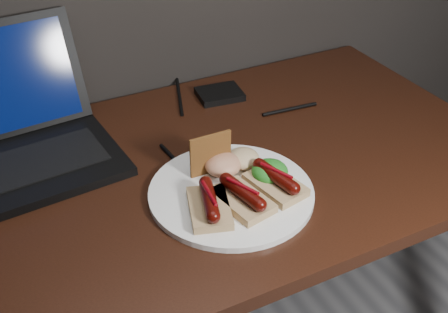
% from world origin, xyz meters
% --- Properties ---
extents(desk, '(1.40, 0.70, 0.75)m').
position_xyz_m(desk, '(0.00, 1.38, 0.66)').
color(desk, black).
rests_on(desk, ground).
extents(laptop, '(0.44, 0.37, 0.25)m').
position_xyz_m(laptop, '(-0.29, 1.57, 0.80)').
color(laptop, black).
rests_on(laptop, desk).
extents(hard_drive, '(0.11, 0.10, 0.02)m').
position_xyz_m(hard_drive, '(0.22, 1.62, 0.76)').
color(hard_drive, black).
rests_on(hard_drive, desk).
extents(desk_cables, '(0.86, 0.48, 0.01)m').
position_xyz_m(desk_cables, '(-0.00, 1.51, 0.75)').
color(desk_cables, black).
rests_on(desk_cables, desk).
extents(plate, '(0.37, 0.37, 0.01)m').
position_xyz_m(plate, '(0.07, 1.27, 0.76)').
color(plate, white).
rests_on(plate, desk).
extents(bread_sausage_left, '(0.10, 0.13, 0.04)m').
position_xyz_m(bread_sausage_left, '(0.01, 1.23, 0.78)').
color(bread_sausage_left, '#D7BB7E').
rests_on(bread_sausage_left, plate).
extents(bread_sausage_center, '(0.09, 0.13, 0.04)m').
position_xyz_m(bread_sausage_center, '(0.07, 1.22, 0.78)').
color(bread_sausage_center, '#D7BB7E').
rests_on(bread_sausage_center, plate).
extents(bread_sausage_right, '(0.09, 0.13, 0.04)m').
position_xyz_m(bread_sausage_right, '(0.15, 1.23, 0.78)').
color(bread_sausage_right, '#D7BB7E').
rests_on(bread_sausage_right, plate).
extents(crispbread, '(0.09, 0.01, 0.08)m').
position_xyz_m(crispbread, '(0.06, 1.34, 0.80)').
color(crispbread, brown).
rests_on(crispbread, plate).
extents(salad_greens, '(0.07, 0.07, 0.04)m').
position_xyz_m(salad_greens, '(0.15, 1.26, 0.78)').
color(salad_greens, '#1E6213').
rests_on(salad_greens, plate).
extents(salsa_mound, '(0.07, 0.07, 0.04)m').
position_xyz_m(salsa_mound, '(0.08, 1.32, 0.78)').
color(salsa_mound, '#A11810').
rests_on(salsa_mound, plate).
extents(coleslaw_mound, '(0.06, 0.06, 0.04)m').
position_xyz_m(coleslaw_mound, '(0.13, 1.33, 0.78)').
color(coleslaw_mound, beige).
rests_on(coleslaw_mound, plate).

